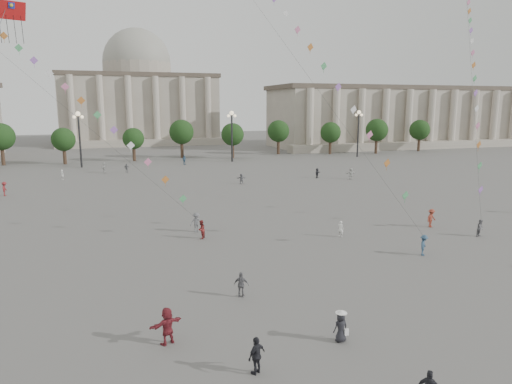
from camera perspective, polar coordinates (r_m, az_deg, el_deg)
name	(u,v)px	position (r m, az deg, el deg)	size (l,w,h in m)	color
ground	(288,309)	(27.83, 3.97, -14.40)	(360.00, 360.00, 0.00)	#595753
hall_east	(407,117)	(144.51, 18.31, 8.94)	(84.00, 26.22, 17.20)	gray
hall_central	(139,97)	(152.89, -14.42, 11.39)	(48.30, 34.30, 35.50)	gray
tree_row	(156,135)	(102.00, -12.43, 6.95)	(137.12, 5.12, 8.00)	#34231A
lamp_post_mid_west	(79,129)	(93.63, -21.25, 7.35)	(2.00, 0.90, 10.65)	#262628
lamp_post_mid_east	(232,127)	(96.60, -3.04, 8.15)	(2.00, 0.90, 10.65)	#262628
lamp_post_far_east	(358,125)	(108.14, 12.69, 8.19)	(2.00, 0.90, 10.65)	#262628
person_crowd_0	(184,160)	(93.05, -8.95, 3.97)	(1.11, 0.46, 1.90)	#36597A
person_crowd_4	(104,168)	(85.15, -18.47, 2.91)	(1.73, 0.55, 1.87)	#B6B7B2
person_crowd_6	(196,222)	(43.49, -7.46, -3.78)	(1.23, 0.70, 1.90)	#5A5B5E
person_crowd_7	(351,174)	(75.33, 11.77, 2.26)	(1.70, 0.54, 1.83)	beige
person_crowd_8	(431,218)	(48.04, 21.07, -3.07)	(1.18, 0.68, 1.83)	maroon
person_crowd_9	(317,173)	(75.90, 7.66, 2.36)	(1.48, 0.47, 1.60)	black
person_crowd_10	(62,175)	(79.85, -23.06, 2.01)	(0.59, 0.39, 1.61)	white
person_crowd_12	(241,179)	(69.45, -1.83, 1.67)	(1.49, 0.48, 1.61)	slate
person_crowd_13	(341,229)	(42.35, 10.52, -4.55)	(0.55, 0.36, 1.50)	silver
person_crowd_16	(126,168)	(84.18, -15.88, 2.89)	(0.96, 0.40, 1.63)	slate
person_crowd_17	(5,189)	(68.88, -28.91, 0.36)	(1.21, 0.70, 1.88)	maroon
tourist_2	(167,326)	(24.22, -11.03, -16.10)	(1.79, 0.57, 1.93)	maroon
tourist_3	(241,285)	(29.07, -1.85, -11.50)	(0.95, 0.39, 1.62)	slate
tourist_4	(257,355)	(21.57, 0.08, -19.74)	(1.03, 0.43, 1.76)	black
kite_flyer_0	(201,229)	(41.35, -6.86, -4.67)	(0.83, 0.65, 1.71)	maroon
kite_flyer_1	(424,245)	(38.99, 20.25, -6.26)	(1.09, 0.63, 1.69)	#2D4A66
kite_flyer_2	(480,228)	(46.53, 26.26, -4.06)	(0.77, 0.60, 1.59)	slate
hat_person	(341,326)	(24.44, 10.57, -16.16)	(0.80, 0.60, 1.69)	black
dragon_kite	(6,24)	(32.36, -28.83, 17.88)	(2.72, 8.19, 22.07)	#B21314
kite_train_east	(470,30)	(66.99, 25.21, 17.81)	(23.59, 31.93, 53.94)	#3F3F3F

